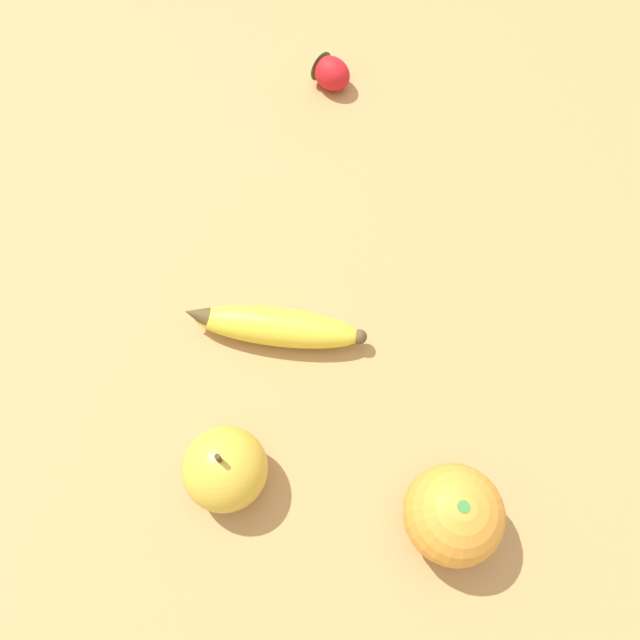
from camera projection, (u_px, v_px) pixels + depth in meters
The scene contains 5 objects.
ground_plane at pixel (404, 283), 0.63m from camera, with size 3.00×3.00×0.00m, color tan.
banana at pixel (275, 326), 0.59m from camera, with size 0.15×0.13×0.04m.
orange at pixel (453, 514), 0.49m from camera, with size 0.08×0.08×0.08m.
strawberry at pixel (329, 72), 0.73m from camera, with size 0.05×0.04×0.04m.
apple at pixel (225, 469), 0.52m from camera, with size 0.07×0.07×0.08m.
Camera 1 is at (0.15, -0.27, 0.55)m, focal length 35.00 mm.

